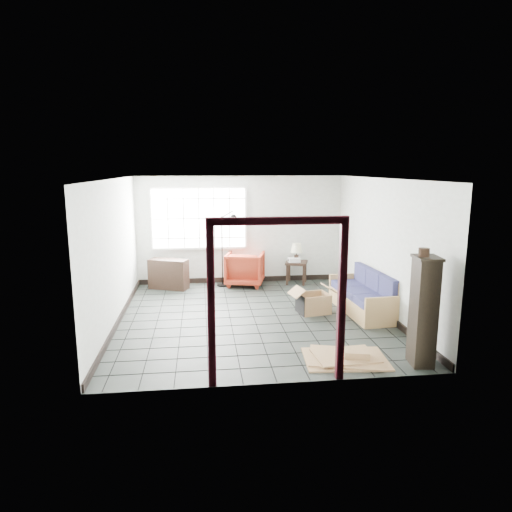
{
  "coord_description": "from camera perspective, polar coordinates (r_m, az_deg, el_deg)",
  "views": [
    {
      "loc": [
        -0.95,
        -8.25,
        2.8
      ],
      "look_at": [
        0.08,
        0.3,
        1.12
      ],
      "focal_mm": 32.0,
      "sensor_mm": 36.0,
      "label": 1
    }
  ],
  "objects": [
    {
      "name": "cardboard_pile",
      "position": [
        7.02,
        11.29,
        -12.28
      ],
      "size": [
        1.28,
        1.04,
        0.18
      ],
      "rotation": [
        0.0,
        0.0,
        -0.14
      ],
      "color": "olive",
      "rests_on": "ground"
    },
    {
      "name": "open_box",
      "position": [
        9.03,
        7.18,
        -5.86
      ],
      "size": [
        1.0,
        0.62,
        0.53
      ],
      "rotation": [
        0.0,
        0.0,
        0.19
      ],
      "color": "olive",
      "rests_on": "ground"
    },
    {
      "name": "side_table",
      "position": [
        11.15,
        5.08,
        -1.17
      ],
      "size": [
        0.63,
        0.63,
        0.55
      ],
      "rotation": [
        0.0,
        0.0,
        -0.32
      ],
      "color": "black",
      "rests_on": "ground"
    },
    {
      "name": "ground",
      "position": [
        8.77,
        -0.32,
        -7.59
      ],
      "size": [
        5.5,
        5.5,
        0.0
      ],
      "primitive_type": "plane",
      "color": "black",
      "rests_on": "ground"
    },
    {
      "name": "window_panel",
      "position": [
        11.02,
        -7.14,
        4.69
      ],
      "size": [
        2.32,
        0.08,
        1.52
      ],
      "color": "silver",
      "rests_on": "ground"
    },
    {
      "name": "doorway_trim",
      "position": [
        5.81,
        2.73,
        -3.13
      ],
      "size": [
        1.8,
        0.08,
        2.2
      ],
      "color": "#340B14",
      "rests_on": "ground"
    },
    {
      "name": "room_shell",
      "position": [
        8.41,
        -0.35,
        3.37
      ],
      "size": [
        5.02,
        5.52,
        2.61
      ],
      "color": "#B8BBB4",
      "rests_on": "ground"
    },
    {
      "name": "armchair",
      "position": [
        10.96,
        -1.38,
        -1.39
      ],
      "size": [
        1.04,
        1.0,
        0.89
      ],
      "primitive_type": "imported",
      "rotation": [
        0.0,
        0.0,
        2.89
      ],
      "color": "maroon",
      "rests_on": "ground"
    },
    {
      "name": "projector",
      "position": [
        11.05,
        4.77,
        -0.5
      ],
      "size": [
        0.29,
        0.23,
        0.1
      ],
      "rotation": [
        0.0,
        0.0,
        0.04
      ],
      "color": "silver",
      "rests_on": "side_table"
    },
    {
      "name": "floor_lamp",
      "position": [
        10.83,
        -3.55,
        1.23
      ],
      "size": [
        0.55,
        0.36,
        1.8
      ],
      "rotation": [
        0.0,
        0.0,
        0.39
      ],
      "color": "black",
      "rests_on": "ground"
    },
    {
      "name": "tall_shelf",
      "position": [
        6.92,
        20.21,
        -6.4
      ],
      "size": [
        0.38,
        0.47,
        1.59
      ],
      "rotation": [
        0.0,
        0.0,
        -0.12
      ],
      "color": "black",
      "rests_on": "ground"
    },
    {
      "name": "futon_sofa",
      "position": [
        9.21,
        13.48,
        -5.03
      ],
      "size": [
        0.82,
        1.91,
        0.83
      ],
      "rotation": [
        0.0,
        0.0,
        0.06
      ],
      "color": "olive",
      "rests_on": "ground"
    },
    {
      "name": "console_shelf",
      "position": [
        10.84,
        -10.87,
        -2.23
      ],
      "size": [
        0.96,
        0.66,
        0.7
      ],
      "rotation": [
        0.0,
        0.0,
        -0.38
      ],
      "color": "black",
      "rests_on": "ground"
    },
    {
      "name": "pot",
      "position": [
        6.71,
        20.26,
        0.45
      ],
      "size": [
        0.2,
        0.2,
        0.11
      ],
      "rotation": [
        0.0,
        0.0,
        0.43
      ],
      "color": "black",
      "rests_on": "tall_shelf"
    },
    {
      "name": "table_lamp",
      "position": [
        11.09,
        5.08,
        0.89
      ],
      "size": [
        0.31,
        0.31,
        0.44
      ],
      "rotation": [
        0.0,
        0.0,
        -0.09
      ],
      "color": "black",
      "rests_on": "side_table"
    }
  ]
}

